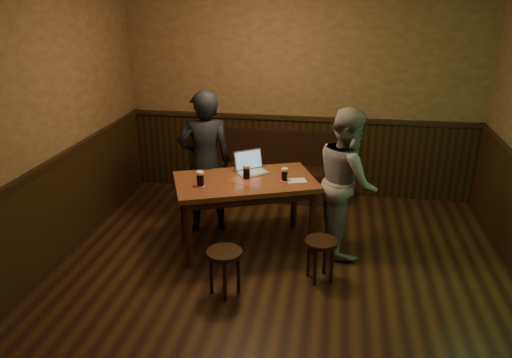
{
  "coord_description": "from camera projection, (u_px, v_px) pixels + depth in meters",
  "views": [
    {
      "loc": [
        0.51,
        -3.96,
        2.86
      ],
      "look_at": [
        -0.33,
        1.1,
        0.89
      ],
      "focal_mm": 35.0,
      "sensor_mm": 36.0,
      "label": 1
    }
  ],
  "objects": [
    {
      "name": "menu",
      "position": [
        296.0,
        180.0,
        5.59
      ],
      "size": [
        0.26,
        0.21,
        0.0
      ],
      "primitive_type": "cube",
      "rotation": [
        0.0,
        0.0,
        0.34
      ],
      "color": "silver",
      "rests_on": "pub_table"
    },
    {
      "name": "pint_left",
      "position": [
        200.0,
        179.0,
        5.42
      ],
      "size": [
        0.11,
        0.11,
        0.17
      ],
      "color": "#AB1526",
      "rests_on": "pub_table"
    },
    {
      "name": "person_suit",
      "position": [
        205.0,
        162.0,
        6.04
      ],
      "size": [
        0.75,
        0.62,
        1.77
      ],
      "primitive_type": "imported",
      "rotation": [
        0.0,
        0.0,
        3.49
      ],
      "color": "black",
      "rests_on": "ground"
    },
    {
      "name": "stool_left",
      "position": [
        224.0,
        260.0,
        4.86
      ],
      "size": [
        0.42,
        0.42,
        0.48
      ],
      "rotation": [
        0.0,
        0.0,
        0.22
      ],
      "color": "black",
      "rests_on": "ground"
    },
    {
      "name": "stool_right",
      "position": [
        321.0,
        248.0,
        5.11
      ],
      "size": [
        0.43,
        0.43,
        0.46
      ],
      "rotation": [
        0.0,
        0.0,
        -0.34
      ],
      "color": "black",
      "rests_on": "ground"
    },
    {
      "name": "room",
      "position": [
        276.0,
        184.0,
        4.52
      ],
      "size": [
        5.04,
        6.04,
        2.84
      ],
      "color": "black",
      "rests_on": "ground"
    },
    {
      "name": "pint_right",
      "position": [
        285.0,
        174.0,
        5.57
      ],
      "size": [
        0.09,
        0.09,
        0.15
      ],
      "color": "#AB1526",
      "rests_on": "pub_table"
    },
    {
      "name": "laptop",
      "position": [
        251.0,
        167.0,
        5.84
      ],
      "size": [
        0.45,
        0.43,
        0.25
      ],
      "rotation": [
        0.0,
        0.0,
        0.62
      ],
      "color": "silver",
      "rests_on": "pub_table"
    },
    {
      "name": "bench",
      "position": [
        265.0,
        176.0,
        7.24
      ],
      "size": [
        2.2,
        0.5,
        0.95
      ],
      "color": "black",
      "rests_on": "ground"
    },
    {
      "name": "person_grey",
      "position": [
        347.0,
        181.0,
        5.58
      ],
      "size": [
        0.8,
        0.94,
        1.68
      ],
      "primitive_type": "imported",
      "rotation": [
        0.0,
        0.0,
        1.8
      ],
      "color": "gray",
      "rests_on": "ground"
    },
    {
      "name": "pint_mid",
      "position": [
        247.0,
        172.0,
        5.62
      ],
      "size": [
        0.11,
        0.11,
        0.17
      ],
      "color": "#AB1526",
      "rests_on": "pub_table"
    },
    {
      "name": "pub_table",
      "position": [
        245.0,
        189.0,
        5.66
      ],
      "size": [
        1.78,
        1.41,
        0.84
      ],
      "rotation": [
        0.0,
        0.0,
        0.38
      ],
      "color": "#5A2A19",
      "rests_on": "ground"
    }
  ]
}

